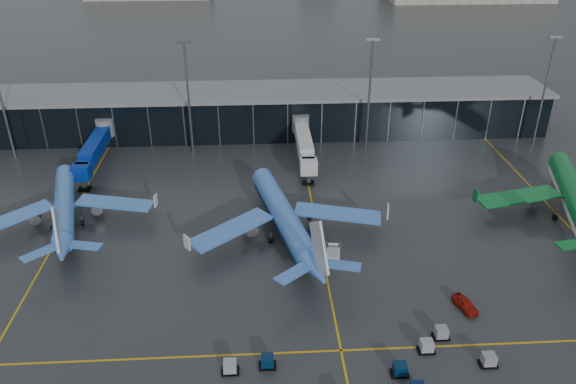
{
  "coord_description": "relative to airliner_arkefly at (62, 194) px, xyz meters",
  "views": [
    {
      "loc": [
        -0.04,
        -69.18,
        52.33
      ],
      "look_at": [
        5.0,
        18.0,
        6.0
      ],
      "focal_mm": 35.0,
      "sensor_mm": 36.0,
      "label": 1
    }
  ],
  "objects": [
    {
      "name": "ground",
      "position": [
        34.77,
        -19.99,
        -5.69
      ],
      "size": [
        600.0,
        600.0,
        0.0
      ],
      "primitive_type": "plane",
      "color": "#282B2D",
      "rests_on": "ground"
    },
    {
      "name": "terminal_pier",
      "position": [
        34.77,
        42.01,
        -0.27
      ],
      "size": [
        142.0,
        17.0,
        10.7
      ],
      "color": "black",
      "rests_on": "ground"
    },
    {
      "name": "jet_bridges",
      "position": [
        -0.23,
        23.0,
        -1.14
      ],
      "size": [
        94.0,
        27.5,
        7.2
      ],
      "color": "#595B60",
      "rests_on": "ground"
    },
    {
      "name": "flood_masts",
      "position": [
        39.77,
        30.01,
        8.12
      ],
      "size": [
        203.0,
        0.5,
        25.5
      ],
      "color": "#595B60",
      "rests_on": "ground"
    },
    {
      "name": "taxi_lines",
      "position": [
        44.77,
        -9.38,
        -5.68
      ],
      "size": [
        220.0,
        120.0,
        0.02
      ],
      "color": "gold",
      "rests_on": "ground"
    },
    {
      "name": "airliner_arkefly",
      "position": [
        0.0,
        0.0,
        0.0
      ],
      "size": [
        41.16,
        44.32,
        11.38
      ],
      "primitive_type": null,
      "rotation": [
        0.0,
        0.0,
        0.27
      ],
      "color": "#4480DF",
      "rests_on": "ground"
    },
    {
      "name": "airliner_klm_near",
      "position": [
        38.69,
        -6.29,
        0.55
      ],
      "size": [
        43.92,
        47.63,
        12.48
      ],
      "primitive_type": null,
      "rotation": [
        0.0,
        0.0,
        0.23
      ],
      "color": "#447BE1",
      "rests_on": "ground"
    },
    {
      "name": "baggage_carts",
      "position": [
        48.8,
        -38.73,
        -4.93
      ],
      "size": [
        34.5,
        12.72,
        1.7
      ],
      "color": "black",
      "rests_on": "ground"
    },
    {
      "name": "mobile_airstair",
      "position": [
        46.46,
        -13.65,
        -4.92
      ],
      "size": [
        2.71,
        3.53,
        3.45
      ],
      "rotation": [
        0.0,
        0.0,
        -0.17
      ],
      "color": "white",
      "rests_on": "ground"
    },
    {
      "name": "service_van_red",
      "position": [
        63.59,
        -27.69,
        -4.89
      ],
      "size": [
        3.15,
        5.02,
        1.59
      ],
      "primitive_type": "imported",
      "rotation": [
        0.0,
        0.0,
        0.29
      ],
      "color": "#9C140C",
      "rests_on": "ground"
    }
  ]
}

